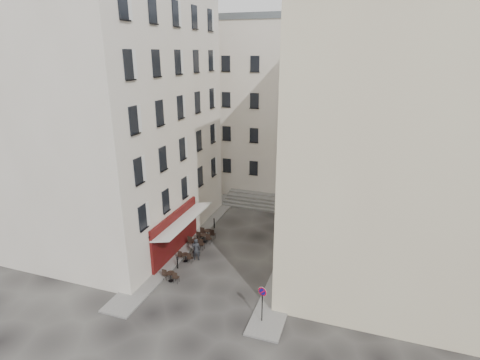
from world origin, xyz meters
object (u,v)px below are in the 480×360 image
at_px(bistro_table_a, 171,276).
at_px(bistro_table_b, 185,257).
at_px(no_parking_sign, 262,298).
at_px(pedestrian, 196,249).

relative_size(bistro_table_a, bistro_table_b, 1.05).
height_order(no_parking_sign, bistro_table_b, no_parking_sign).
xyz_separation_m(bistro_table_a, bistro_table_b, (-0.21, 2.64, -0.02)).
distance_m(bistro_table_a, bistro_table_b, 2.65).
xyz_separation_m(bistro_table_a, pedestrian, (0.44, 3.17, 0.46)).
distance_m(bistro_table_a, pedestrian, 3.24).
bearing_deg(no_parking_sign, pedestrian, 159.10).
bearing_deg(pedestrian, bistro_table_b, 23.37).
distance_m(no_parking_sign, bistro_table_a, 7.48).
distance_m(bistro_table_b, pedestrian, 0.97).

